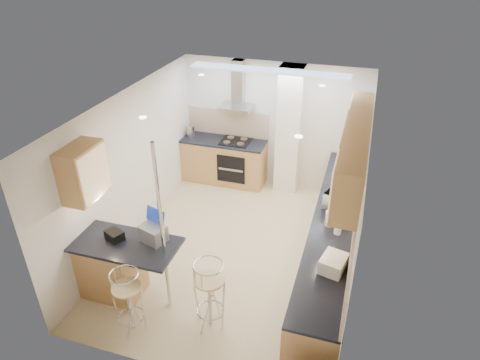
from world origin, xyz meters
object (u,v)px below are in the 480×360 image
(bread_bin, at_px, (333,263))
(microwave, at_px, (340,198))
(laptop, at_px, (153,233))
(bar_stool_end, at_px, (210,295))
(bar_stool_near, at_px, (129,302))

(bread_bin, bearing_deg, microwave, 106.42)
(microwave, xyz_separation_m, laptop, (-2.29, -1.62, -0.00))
(microwave, height_order, bar_stool_end, microwave)
(bar_stool_end, bearing_deg, bar_stool_near, 152.35)
(laptop, relative_size, bar_stool_end, 0.33)
(microwave, bearing_deg, bar_stool_end, 164.38)
(laptop, distance_m, bread_bin, 2.36)
(microwave, relative_size, bar_stool_end, 0.50)
(bar_stool_end, bearing_deg, laptop, 111.16)
(bar_stool_near, bearing_deg, laptop, 100.46)
(microwave, xyz_separation_m, bread_bin, (0.07, -1.47, -0.05))
(microwave, bearing_deg, bar_stool_near, 154.77)
(bar_stool_near, bearing_deg, bar_stool_end, 36.40)
(microwave, relative_size, laptop, 1.51)
(laptop, distance_m, bar_stool_near, 0.91)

